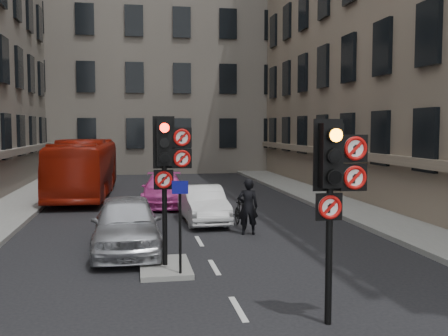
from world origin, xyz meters
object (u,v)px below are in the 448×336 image
object	(u,v)px
car_silver	(126,224)
info_sign	(180,214)
car_white	(203,204)
bus_red	(85,168)
motorcycle	(241,213)
signal_near	(335,177)
car_pink	(164,190)
motorcyclist	(248,207)
signal_far	(168,158)

from	to	relation	value
car_silver	info_sign	world-z (taller)	info_sign
car_silver	car_white	bearing A→B (deg)	56.20
bus_red	motorcycle	world-z (taller)	bus_red
signal_near	info_sign	distance (m)	4.13
signal_near	car_silver	bearing A→B (deg)	121.09
motorcycle	car_pink	bearing A→B (deg)	110.29
car_silver	bus_red	bearing A→B (deg)	99.01
info_sign	car_white	bearing A→B (deg)	87.21
motorcycle	motorcyclist	distance (m)	1.27
car_silver	car_white	xyz separation A→B (m)	(2.67, 4.18, -0.13)
car_silver	bus_red	size ratio (longest dim) A/B	0.45
car_silver	motorcyclist	xyz separation A→B (m)	(3.80, 1.74, 0.12)
motorcyclist	car_silver	bearing A→B (deg)	31.39
car_white	bus_red	world-z (taller)	bus_red
signal_far	car_white	size ratio (longest dim) A/B	0.90
car_silver	motorcycle	bearing A→B (deg)	36.44
car_pink	motorcycle	distance (m)	6.07
bus_red	motorcyclist	bearing A→B (deg)	-58.31
car_white	motorcyclist	xyz separation A→B (m)	(1.13, -2.44, 0.24)
car_silver	motorcycle	world-z (taller)	car_silver
signal_near	signal_far	world-z (taller)	signal_far
signal_near	signal_far	bearing A→B (deg)	123.02
bus_red	motorcyclist	xyz separation A→B (m)	(6.00, -10.45, -0.53)
car_pink	bus_red	xyz separation A→B (m)	(-3.69, 3.63, 0.76)
signal_near	motorcyclist	world-z (taller)	signal_near
signal_near	info_sign	world-z (taller)	signal_near
motorcycle	motorcyclist	xyz separation A→B (m)	(-0.01, -1.20, 0.40)
car_pink	signal_far	bearing A→B (deg)	-88.66
car_white	bus_red	size ratio (longest dim) A/B	0.39
motorcyclist	car_pink	bearing A→B (deg)	-64.46
signal_far	info_sign	size ratio (longest dim) A/B	1.69
car_pink	motorcycle	size ratio (longest dim) A/B	2.78
car_white	bus_red	distance (m)	9.40
car_silver	signal_far	bearing A→B (deg)	-64.21
signal_far	car_silver	distance (m)	2.96
signal_near	car_white	world-z (taller)	signal_near
car_white	motorcyclist	world-z (taller)	motorcyclist
signal_far	motorcycle	size ratio (longest dim) A/B	2.16
car_pink	bus_red	size ratio (longest dim) A/B	0.45
signal_near	bus_red	distance (m)	19.13
signal_near	motorcycle	bearing A→B (deg)	88.81
bus_red	motorcyclist	distance (m)	12.06
signal_near	motorcycle	world-z (taller)	signal_near
car_pink	info_sign	world-z (taller)	info_sign
motorcycle	signal_near	bearing A→B (deg)	-93.33
car_white	motorcycle	size ratio (longest dim) A/B	2.40
motorcycle	bus_red	bearing A→B (deg)	120.88
car_white	signal_far	bearing A→B (deg)	-107.50
info_sign	signal_near	bearing A→B (deg)	-44.38
car_silver	car_pink	bearing A→B (deg)	78.89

